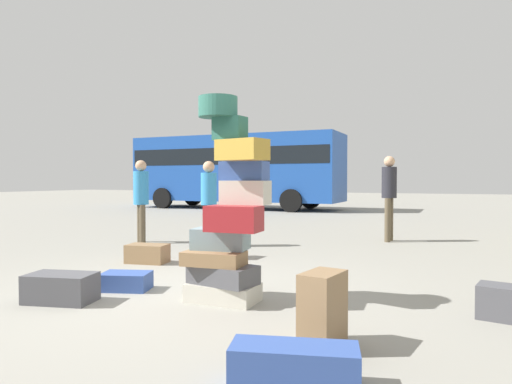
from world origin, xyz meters
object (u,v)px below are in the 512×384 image
suitcase_navy_behind_tower (294,366)px  person_passerby_in_red (389,190)px  suitcase_brown_foreground_far (147,254)px  person_bearded_onlooker (141,194)px  parked_bus (236,167)px  suitcase_navy_left_side (126,281)px  person_tourist_with_camera (209,196)px  suitcase_tower (228,219)px  suitcase_charcoal_foreground_near (61,288)px  suitcase_brown_upright_blue (323,309)px  suitcase_maroon_white_trunk (221,242)px

suitcase_navy_behind_tower → person_passerby_in_red: size_ratio=0.45×
suitcase_navy_behind_tower → suitcase_brown_foreground_far: 4.58m
suitcase_brown_foreground_far → person_bearded_onlooker: (-1.50, 1.77, 0.84)m
person_passerby_in_red → parked_bus: 11.38m
suitcase_navy_left_side → suitcase_navy_behind_tower: bearing=-49.4°
person_tourist_with_camera → person_bearded_onlooker: bearing=-130.7°
person_tourist_with_camera → suitcase_navy_behind_tower: bearing=-11.2°
suitcase_tower → parked_bus: size_ratio=0.23×
suitcase_navy_behind_tower → suitcase_charcoal_foreground_near: 2.97m
suitcase_navy_left_side → suitcase_charcoal_foreground_near: (-0.26, -0.69, 0.05)m
suitcase_navy_behind_tower → person_bearded_onlooker: size_ratio=0.47×
person_passerby_in_red → suitcase_navy_left_side: bearing=-15.6°
suitcase_brown_upright_blue → suitcase_navy_behind_tower: 0.74m
suitcase_maroon_white_trunk → person_tourist_with_camera: 1.54m
suitcase_maroon_white_trunk → person_passerby_in_red: bearing=57.5°
suitcase_navy_behind_tower → person_tourist_with_camera: (-3.44, 4.95, 0.84)m
suitcase_brown_upright_blue → suitcase_navy_behind_tower: bearing=-78.5°
suitcase_brown_upright_blue → suitcase_brown_foreground_far: suitcase_brown_upright_blue is taller
suitcase_charcoal_foreground_near → person_tourist_with_camera: bearing=84.2°
person_bearded_onlooker → parked_bus: bearing=146.4°
suitcase_navy_left_side → person_bearded_onlooker: size_ratio=0.32×
suitcase_tower → suitcase_charcoal_foreground_near: size_ratio=3.11×
suitcase_navy_behind_tower → person_bearded_onlooker: (-4.92, 4.82, 0.85)m
person_passerby_in_red → suitcase_brown_foreground_far: bearing=-31.1°
suitcase_brown_upright_blue → person_passerby_in_red: 6.37m
suitcase_navy_left_side → suitcase_brown_upright_blue: bearing=-36.3°
suitcase_tower → suitcase_navy_behind_tower: bearing=-51.2°
suitcase_navy_left_side → suitcase_maroon_white_trunk: (-0.01, 2.32, 0.17)m
person_bearded_onlooker → person_tourist_with_camera: bearing=45.2°
parked_bus → suitcase_maroon_white_trunk: bearing=-64.7°
suitcase_maroon_white_trunk → suitcase_brown_foreground_far: 1.18m
parked_bus → suitcase_brown_upright_blue: bearing=-61.4°
suitcase_brown_foreground_far → parked_bus: parked_bus is taller
suitcase_brown_upright_blue → person_tourist_with_camera: (-3.41, 4.23, 0.68)m
suitcase_navy_left_side → suitcase_maroon_white_trunk: 2.33m
person_passerby_in_red → suitcase_charcoal_foreground_near: bearing=-15.5°
suitcase_navy_behind_tower → person_tourist_with_camera: bearing=109.5°
person_bearded_onlooker → suitcase_maroon_white_trunk: bearing=17.8°
suitcase_navy_behind_tower → person_passerby_in_red: bearing=78.0°
suitcase_brown_foreground_far → person_tourist_with_camera: bearing=80.3°
suitcase_tower → person_tourist_with_camera: size_ratio=1.31×
suitcase_brown_upright_blue → suitcase_charcoal_foreground_near: size_ratio=0.84×
suitcase_navy_behind_tower → person_tourist_with_camera: size_ratio=0.48×
suitcase_tower → person_passerby_in_red: suitcase_tower is taller
suitcase_brown_foreground_far → person_passerby_in_red: (3.02, 3.99, 0.91)m
suitcase_tower → suitcase_charcoal_foreground_near: bearing=-155.2°
suitcase_maroon_white_trunk → suitcase_charcoal_foreground_near: size_ratio=0.79×
person_bearded_onlooker → parked_bus: 11.09m
suitcase_brown_upright_blue → person_bearded_onlooker: (-4.89, 4.09, 0.70)m
suitcase_charcoal_foreground_near → person_bearded_onlooker: bearing=103.5°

